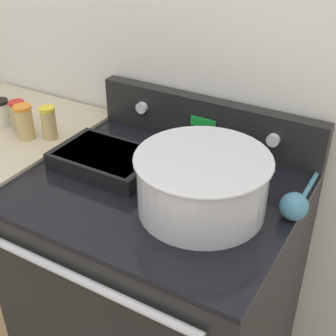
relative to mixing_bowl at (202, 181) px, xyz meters
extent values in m
cube|color=silver|center=(-0.16, 0.41, 0.23)|extent=(8.00, 0.05, 2.50)
cube|color=black|center=(-0.16, 0.04, -0.56)|extent=(0.80, 0.68, 0.91)
cube|color=black|center=(-0.16, 0.04, -0.10)|extent=(0.80, 0.68, 0.02)
cylinder|color=silver|center=(-0.16, -0.32, -0.17)|extent=(0.65, 0.02, 0.02)
cube|color=black|center=(-0.16, 0.35, -0.01)|extent=(0.80, 0.05, 0.16)
cylinder|color=white|center=(-0.40, 0.32, 0.00)|extent=(0.04, 0.02, 0.04)
cylinder|color=white|center=(0.08, 0.32, 0.00)|extent=(0.04, 0.02, 0.04)
cube|color=green|center=(-0.16, 0.32, 0.00)|extent=(0.09, 0.01, 0.03)
cube|color=tan|center=(-0.85, 0.04, -0.56)|extent=(0.59, 0.68, 0.91)
cylinder|color=silver|center=(0.00, 0.00, -0.01)|extent=(0.34, 0.34, 0.16)
torus|color=silver|center=(0.00, 0.00, 0.07)|extent=(0.36, 0.36, 0.01)
cylinder|color=beige|center=(0.00, 0.00, 0.05)|extent=(0.32, 0.32, 0.02)
cube|color=black|center=(-0.35, 0.05, -0.06)|extent=(0.31, 0.21, 0.05)
cube|color=beige|center=(-0.35, 0.05, -0.05)|extent=(0.28, 0.19, 0.03)
cylinder|color=teal|center=(0.23, 0.21, -0.09)|extent=(0.01, 0.25, 0.01)
sphere|color=teal|center=(0.23, 0.09, -0.05)|extent=(0.08, 0.08, 0.08)
cylinder|color=tan|center=(-0.62, 0.09, -0.03)|extent=(0.05, 0.05, 0.10)
cylinder|color=yellow|center=(-0.62, 0.09, 0.03)|extent=(0.05, 0.05, 0.01)
cylinder|color=tan|center=(-0.69, 0.05, -0.03)|extent=(0.06, 0.06, 0.11)
cylinder|color=orange|center=(-0.69, 0.05, 0.03)|extent=(0.06, 0.06, 0.01)
cylinder|color=tan|center=(-0.76, 0.09, -0.03)|extent=(0.05, 0.05, 0.09)
cylinder|color=red|center=(-0.76, 0.09, 0.02)|extent=(0.05, 0.05, 0.01)
cylinder|color=beige|center=(-0.84, 0.08, -0.04)|extent=(0.06, 0.06, 0.08)
camera|label=1|loc=(0.44, -0.94, 0.67)|focal=50.00mm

